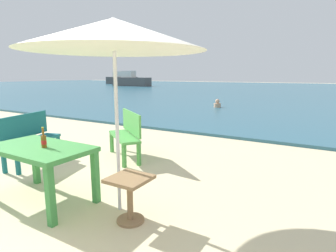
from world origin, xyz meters
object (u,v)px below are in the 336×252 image
object	(u,v)px
patio_umbrella	(114,35)
bench_green_left	(127,132)
picnic_table_green	(40,154)
boat_ferry	(121,79)
swimmer_person	(217,104)
bench_teal_center	(29,136)
boat_tanker	(131,81)
beer_bottle_amber	(44,140)
side_table_wood	(130,193)

from	to	relation	value
patio_umbrella	bench_green_left	xyz separation A→B (m)	(-1.29, 1.76, -1.58)
picnic_table_green	boat_ferry	world-z (taller)	boat_ferry
bench_green_left	swimmer_person	distance (m)	8.73
bench_teal_center	boat_tanker	bearing A→B (deg)	125.02
patio_umbrella	bench_green_left	world-z (taller)	patio_umbrella
beer_bottle_amber	bench_green_left	world-z (taller)	beer_bottle_amber
beer_bottle_amber	swimmer_person	distance (m)	10.88
beer_bottle_amber	patio_umbrella	xyz separation A→B (m)	(0.92, 0.35, 1.26)
picnic_table_green	boat_tanker	world-z (taller)	boat_tanker
picnic_table_green	boat_tanker	distance (m)	35.67
swimmer_person	boat_tanker	distance (m)	26.58
side_table_wood	picnic_table_green	bearing A→B (deg)	-172.10
side_table_wood	bench_teal_center	bearing A→B (deg)	166.80
patio_umbrella	swimmer_person	size ratio (longest dim) A/B	5.61
picnic_table_green	patio_umbrella	xyz separation A→B (m)	(1.04, 0.35, 1.47)
beer_bottle_amber	bench_green_left	size ratio (longest dim) A/B	0.22
beer_bottle_amber	side_table_wood	distance (m)	1.34
beer_bottle_amber	boat_tanker	size ratio (longest dim) A/B	0.05
picnic_table_green	boat_ferry	xyz separation A→B (m)	(-27.93, 34.66, 0.18)
boat_ferry	swimmer_person	bearing A→B (deg)	-42.25
bench_green_left	boat_tanker	bearing A→B (deg)	128.09
side_table_wood	bench_teal_center	size ratio (longest dim) A/B	0.43
bench_green_left	boat_tanker	size ratio (longest dim) A/B	0.21
bench_teal_center	boat_tanker	xyz separation A→B (m)	(-19.52, 27.86, 0.29)
beer_bottle_amber	bench_green_left	xyz separation A→B (m)	(-0.36, 2.11, -0.31)
beer_bottle_amber	boat_tanker	xyz separation A→B (m)	(-21.23, 28.74, -0.02)
picnic_table_green	boat_ferry	distance (m)	44.51
beer_bottle_amber	bench_teal_center	distance (m)	1.95
patio_umbrella	boat_tanker	bearing A→B (deg)	127.97
bench_teal_center	boat_ferry	distance (m)	42.83
picnic_table_green	beer_bottle_amber	world-z (taller)	beer_bottle_amber
bench_teal_center	swimmer_person	world-z (taller)	bench_teal_center
side_table_wood	boat_tanker	bearing A→B (deg)	128.19
boat_tanker	boat_ferry	bearing A→B (deg)	138.96
beer_bottle_amber	swimmer_person	size ratio (longest dim) A/B	0.65
boat_tanker	beer_bottle_amber	bearing A→B (deg)	-53.54
bench_green_left	boat_ferry	xyz separation A→B (m)	(-27.67, 32.55, 0.29)
beer_bottle_amber	picnic_table_green	bearing A→B (deg)	179.74
picnic_table_green	swimmer_person	distance (m)	10.85
patio_umbrella	boat_tanker	distance (m)	36.04
bench_green_left	swimmer_person	xyz separation A→B (m)	(-1.32, 8.62, -0.30)
picnic_table_green	bench_green_left	xyz separation A→B (m)	(-0.25, 2.11, -0.11)
patio_umbrella	boat_tanker	xyz separation A→B (m)	(-22.16, 28.39, -1.29)
picnic_table_green	patio_umbrella	distance (m)	1.83
boat_ferry	side_table_wood	bearing A→B (deg)	-49.68
patio_umbrella	bench_teal_center	xyz separation A→B (m)	(-2.64, 0.53, -1.58)
side_table_wood	swimmer_person	bearing A→B (deg)	105.44
bench_teal_center	boat_tanker	size ratio (longest dim) A/B	0.22
picnic_table_green	bench_green_left	world-z (taller)	bench_green_left
bench_green_left	boat_tanker	xyz separation A→B (m)	(-20.87, 26.63, 0.29)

